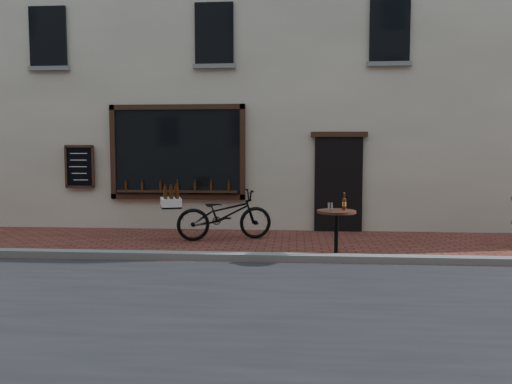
{
  "coord_description": "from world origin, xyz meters",
  "views": [
    {
      "loc": [
        0.89,
        -8.24,
        1.89
      ],
      "look_at": [
        0.15,
        1.2,
        1.1
      ],
      "focal_mm": 35.0,
      "sensor_mm": 36.0,
      "label": 1
    }
  ],
  "objects": [
    {
      "name": "ground",
      "position": [
        0.0,
        0.0,
        0.0
      ],
      "size": [
        90.0,
        90.0,
        0.0
      ],
      "primitive_type": "plane",
      "color": "#5D281E",
      "rests_on": "ground"
    },
    {
      "name": "kerb",
      "position": [
        0.0,
        0.2,
        0.06
      ],
      "size": [
        90.0,
        0.25,
        0.12
      ],
      "primitive_type": "cube",
      "color": "slate",
      "rests_on": "ground"
    },
    {
      "name": "shop_building",
      "position": [
        0.0,
        6.5,
        5.0
      ],
      "size": [
        28.0,
        6.2,
        10.0
      ],
      "color": "beige",
      "rests_on": "ground"
    },
    {
      "name": "cargo_bicycle",
      "position": [
        -0.63,
        2.14,
        0.54
      ],
      "size": [
        2.42,
        1.33,
        1.14
      ],
      "rotation": [
        0.0,
        0.0,
        1.88
      ],
      "color": "black",
      "rests_on": "ground"
    },
    {
      "name": "bistro_table",
      "position": [
        1.61,
        0.35,
        0.62
      ],
      "size": [
        0.67,
        0.67,
        1.15
      ],
      "color": "black",
      "rests_on": "ground"
    }
  ]
}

